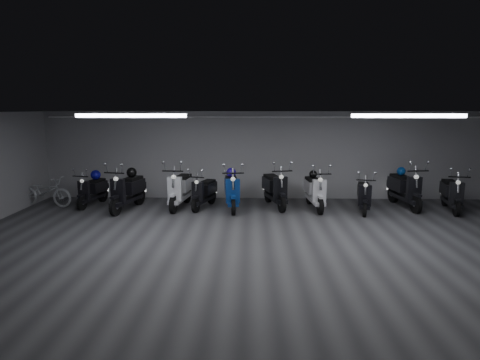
{
  "coord_description": "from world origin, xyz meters",
  "views": [
    {
      "loc": [
        -0.39,
        -7.84,
        2.91
      ],
      "look_at": [
        -0.66,
        2.5,
        1.05
      ],
      "focal_mm": 30.14,
      "sensor_mm": 36.0,
      "label": 1
    }
  ],
  "objects_px": {
    "scooter_0": "(92,186)",
    "scooter_8": "(405,183)",
    "helmet_1": "(231,173)",
    "scooter_7": "(364,190)",
    "helmet_3": "(132,172)",
    "helmet_2": "(401,171)",
    "scooter_3": "(204,187)",
    "scooter_5": "(275,183)",
    "helmet_4": "(313,174)",
    "scooter_9": "(452,188)",
    "scooter_1": "(127,185)",
    "scooter_4": "(232,185)",
    "helmet_0": "(96,175)",
    "scooter_6": "(315,185)",
    "bicycle": "(45,189)",
    "scooter_2": "(180,183)"
  },
  "relations": [
    {
      "from": "scooter_0",
      "to": "scooter_8",
      "type": "xyz_separation_m",
      "value": [
        9.26,
        0.01,
        0.13
      ]
    },
    {
      "from": "helmet_1",
      "to": "scooter_8",
      "type": "bearing_deg",
      "value": 0.82
    },
    {
      "from": "scooter_7",
      "to": "helmet_3",
      "type": "bearing_deg",
      "value": -170.5
    },
    {
      "from": "scooter_8",
      "to": "helmet_2",
      "type": "bearing_deg",
      "value": 90.0
    },
    {
      "from": "scooter_3",
      "to": "scooter_8",
      "type": "bearing_deg",
      "value": 19.78
    },
    {
      "from": "scooter_5",
      "to": "helmet_4",
      "type": "height_order",
      "value": "scooter_5"
    },
    {
      "from": "scooter_9",
      "to": "helmet_3",
      "type": "xyz_separation_m",
      "value": [
        -9.17,
        0.14,
        0.38
      ]
    },
    {
      "from": "scooter_9",
      "to": "helmet_3",
      "type": "relative_size",
      "value": 6.19
    },
    {
      "from": "scooter_0",
      "to": "scooter_1",
      "type": "xyz_separation_m",
      "value": [
        1.21,
        -0.48,
        0.12
      ]
    },
    {
      "from": "scooter_3",
      "to": "scooter_4",
      "type": "relative_size",
      "value": 0.86
    },
    {
      "from": "helmet_0",
      "to": "scooter_5",
      "type": "bearing_deg",
      "value": -2.57
    },
    {
      "from": "scooter_3",
      "to": "helmet_0",
      "type": "relative_size",
      "value": 5.72
    },
    {
      "from": "scooter_5",
      "to": "scooter_8",
      "type": "xyz_separation_m",
      "value": [
        3.81,
        0.03,
        0.01
      ]
    },
    {
      "from": "scooter_3",
      "to": "scooter_7",
      "type": "bearing_deg",
      "value": 13.68
    },
    {
      "from": "scooter_5",
      "to": "helmet_0",
      "type": "distance_m",
      "value": 5.42
    },
    {
      "from": "scooter_7",
      "to": "helmet_3",
      "type": "relative_size",
      "value": 5.76
    },
    {
      "from": "scooter_3",
      "to": "helmet_0",
      "type": "bearing_deg",
      "value": -168.93
    },
    {
      "from": "scooter_3",
      "to": "scooter_4",
      "type": "height_order",
      "value": "scooter_4"
    },
    {
      "from": "scooter_5",
      "to": "scooter_6",
      "type": "xyz_separation_m",
      "value": [
        1.15,
        -0.2,
        -0.03
      ]
    },
    {
      "from": "helmet_1",
      "to": "helmet_2",
      "type": "relative_size",
      "value": 1.12
    },
    {
      "from": "scooter_7",
      "to": "scooter_0",
      "type": "bearing_deg",
      "value": -171.59
    },
    {
      "from": "scooter_3",
      "to": "scooter_5",
      "type": "bearing_deg",
      "value": 22.35
    },
    {
      "from": "scooter_5",
      "to": "helmet_1",
      "type": "distance_m",
      "value": 1.32
    },
    {
      "from": "scooter_1",
      "to": "scooter_3",
      "type": "distance_m",
      "value": 2.18
    },
    {
      "from": "bicycle",
      "to": "scooter_9",
      "type": "bearing_deg",
      "value": -82.45
    },
    {
      "from": "scooter_1",
      "to": "scooter_4",
      "type": "height_order",
      "value": "scooter_1"
    },
    {
      "from": "scooter_1",
      "to": "scooter_5",
      "type": "xyz_separation_m",
      "value": [
        4.24,
        0.46,
        -0.0
      ]
    },
    {
      "from": "scooter_5",
      "to": "helmet_3",
      "type": "height_order",
      "value": "scooter_5"
    },
    {
      "from": "scooter_0",
      "to": "scooter_3",
      "type": "relative_size",
      "value": 0.98
    },
    {
      "from": "scooter_7",
      "to": "scooter_9",
      "type": "bearing_deg",
      "value": 15.94
    },
    {
      "from": "scooter_6",
      "to": "scooter_2",
      "type": "bearing_deg",
      "value": 173.96
    },
    {
      "from": "scooter_1",
      "to": "helmet_0",
      "type": "xyz_separation_m",
      "value": [
        -1.17,
        0.7,
        0.17
      ]
    },
    {
      "from": "scooter_0",
      "to": "helmet_0",
      "type": "bearing_deg",
      "value": 90.0
    },
    {
      "from": "helmet_0",
      "to": "scooter_4",
      "type": "bearing_deg",
      "value": -7.65
    },
    {
      "from": "scooter_1",
      "to": "scooter_4",
      "type": "xyz_separation_m",
      "value": [
        2.98,
        0.14,
        -0.01
      ]
    },
    {
      "from": "helmet_2",
      "to": "scooter_7",
      "type": "bearing_deg",
      "value": -148.24
    },
    {
      "from": "scooter_6",
      "to": "scooter_8",
      "type": "distance_m",
      "value": 2.67
    },
    {
      "from": "scooter_1",
      "to": "scooter_4",
      "type": "bearing_deg",
      "value": 15.98
    },
    {
      "from": "scooter_7",
      "to": "helmet_3",
      "type": "distance_m",
      "value": 6.68
    },
    {
      "from": "scooter_9",
      "to": "bicycle",
      "type": "xyz_separation_m",
      "value": [
        -11.83,
        0.23,
        -0.13
      ]
    },
    {
      "from": "scooter_0",
      "to": "scooter_6",
      "type": "relative_size",
      "value": 0.87
    },
    {
      "from": "scooter_8",
      "to": "helmet_1",
      "type": "height_order",
      "value": "scooter_8"
    },
    {
      "from": "scooter_3",
      "to": "scooter_5",
      "type": "height_order",
      "value": "scooter_5"
    },
    {
      "from": "scooter_7",
      "to": "bicycle",
      "type": "relative_size",
      "value": 1.0
    },
    {
      "from": "scooter_0",
      "to": "scooter_3",
      "type": "bearing_deg",
      "value": 8.24
    },
    {
      "from": "scooter_3",
      "to": "helmet_2",
      "type": "height_order",
      "value": "scooter_3"
    },
    {
      "from": "scooter_6",
      "to": "bicycle",
      "type": "bearing_deg",
      "value": 173.95
    },
    {
      "from": "scooter_2",
      "to": "helmet_2",
      "type": "distance_m",
      "value": 6.57
    },
    {
      "from": "scooter_2",
      "to": "helmet_0",
      "type": "height_order",
      "value": "scooter_2"
    },
    {
      "from": "scooter_2",
      "to": "scooter_4",
      "type": "distance_m",
      "value": 1.53
    }
  ]
}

